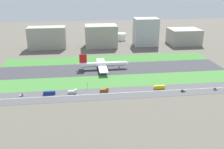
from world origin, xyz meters
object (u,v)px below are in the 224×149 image
at_px(office_tower, 146,32).
at_px(bus_1, 49,93).
at_px(truck_0, 73,92).
at_px(hangar_building, 101,36).
at_px(car_0, 183,91).
at_px(bus_0, 159,87).
at_px(car_2, 22,95).
at_px(terminal_building, 47,38).
at_px(traffic_light, 87,85).
at_px(fuel_tank_west, 103,37).
at_px(airliner, 102,64).
at_px(fuel_tank_centre, 121,37).
at_px(car_1, 215,89).
at_px(cargo_warehouse, 184,37).
at_px(truck_1, 104,90).

bearing_deg(office_tower, bus_1, -127.86).
height_order(truck_0, office_tower, office_tower).
xyz_separation_m(hangar_building, office_tower, (75.29, 0.00, 4.81)).
relative_size(car_0, bus_1, 0.38).
relative_size(bus_0, hangar_building, 0.23).
xyz_separation_m(car_2, terminal_building, (5.13, 182.00, 16.49)).
height_order(car_0, traffic_light, traffic_light).
bearing_deg(office_tower, fuel_tank_west, 146.17).
distance_m(airliner, fuel_tank_centre, 166.43).
distance_m(airliner, terminal_building, 138.79).
bearing_deg(airliner, bus_0, -52.40).
relative_size(bus_0, car_1, 2.64).
distance_m(cargo_warehouse, fuel_tank_centre, 112.06).
bearing_deg(truck_0, fuel_tank_west, 77.13).
xyz_separation_m(airliner, hangar_building, (8.49, 114.00, 11.66)).
bearing_deg(car_2, car_0, -3.64).
relative_size(airliner, bus_1, 5.60).
relative_size(cargo_warehouse, fuel_tank_centre, 2.81).
bearing_deg(office_tower, truck_1, -115.72).
bearing_deg(fuel_tank_centre, hangar_building, -132.12).
distance_m(airliner, car_2, 107.81).
relative_size(airliner, car_0, 14.77).
xyz_separation_m(bus_0, fuel_tank_west, (-35.72, 227.00, 5.20)).
height_order(truck_1, fuel_tank_centre, fuel_tank_centre).
relative_size(car_2, bus_1, 0.38).
bearing_deg(office_tower, car_2, -132.59).
bearing_deg(airliner, car_1, -35.85).
bearing_deg(airliner, fuel_tank_west, 84.02).
bearing_deg(office_tower, car_1, -82.82).
xyz_separation_m(car_2, fuel_tank_centre, (132.67, 227.00, 5.29)).
height_order(truck_1, bus_1, truck_1).
bearing_deg(fuel_tank_centre, truck_0, -110.39).
distance_m(bus_1, hangar_building, 194.33).
relative_size(truck_1, car_1, 1.91).
distance_m(traffic_light, terminal_building, 183.82).
height_order(bus_0, truck_1, truck_1).
distance_m(bus_1, cargo_warehouse, 277.57).
xyz_separation_m(airliner, bus_1, (-57.70, -68.00, -4.41)).
height_order(traffic_light, fuel_tank_centre, fuel_tank_centre).
height_order(terminal_building, cargo_warehouse, terminal_building).
xyz_separation_m(airliner, car_1, (107.95, -78.00, -5.31)).
relative_size(bus_0, fuel_tank_west, 0.50).
distance_m(hangar_building, fuel_tank_west, 47.01).
height_order(car_1, cargo_warehouse, cargo_warehouse).
bearing_deg(bus_0, terminal_building, 125.69).
bearing_deg(truck_1, office_tower, 64.28).
distance_m(truck_0, bus_1, 22.49).
height_order(airliner, hangar_building, hangar_building).
height_order(car_0, fuel_tank_centre, fuel_tank_centre).
bearing_deg(car_1, office_tower, -82.82).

